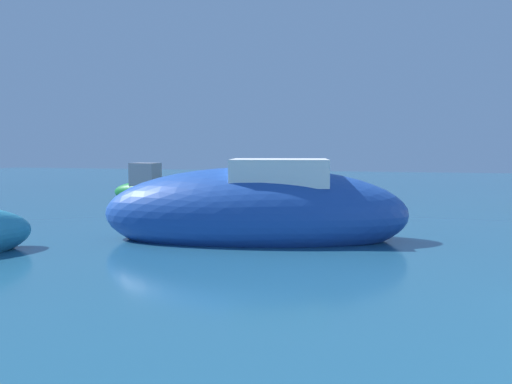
{
  "coord_description": "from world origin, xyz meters",
  "views": [
    {
      "loc": [
        -3.97,
        -4.49,
        1.99
      ],
      "look_at": [
        -8.25,
        10.93,
        0.67
      ],
      "focal_mm": 38.69,
      "sensor_mm": 36.0,
      "label": 1
    }
  ],
  "objects": [
    {
      "name": "moored_boat_6",
      "position": [
        -7.7,
        15.31,
        0.32
      ],
      "size": [
        3.53,
        1.44,
        1.14
      ],
      "rotation": [
        0.0,
        0.0,
        3.19
      ],
      "color": "#B21E1E",
      "rests_on": "ground"
    },
    {
      "name": "moored_boat_1",
      "position": [
        -7.09,
        6.77,
        0.6
      ],
      "size": [
        6.81,
        3.54,
        2.18
      ],
      "rotation": [
        0.0,
        0.0,
        3.35
      ],
      "color": "#1E479E",
      "rests_on": "ground"
    },
    {
      "name": "moored_boat_3",
      "position": [
        -13.39,
        14.47,
        0.37
      ],
      "size": [
        3.34,
        1.32,
        1.57
      ],
      "rotation": [
        0.0,
        0.0,
        6.18
      ],
      "color": "#197233",
      "rests_on": "ground"
    }
  ]
}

